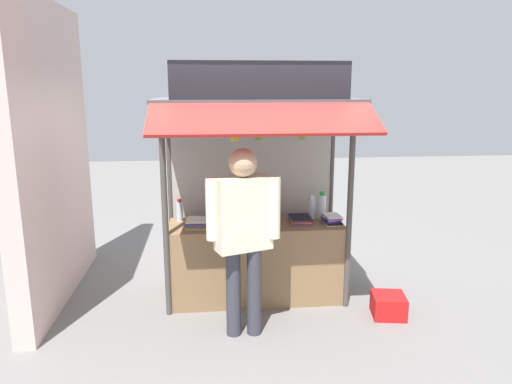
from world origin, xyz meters
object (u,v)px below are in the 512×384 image
water_bottle_mid_right (261,208)px  water_bottle_back_right (312,207)px  water_bottle_right (180,211)px  magazine_stack_far_left (300,219)px  banana_bunch_rightmost (235,134)px  banana_bunch_leftmost (259,134)px  water_bottle_front_right (255,209)px  water_bottle_back_left (322,206)px  banana_bunch_inner_right (303,133)px  plastic_crate (388,305)px  magazine_stack_far_right (196,223)px  vendor_person (243,226)px  water_bottle_rear_center (264,206)px  magazine_stack_mid_left (332,219)px

water_bottle_mid_right → water_bottle_back_right: 0.57m
water_bottle_right → magazine_stack_far_left: (1.32, -0.18, -0.08)m
water_bottle_back_right → banana_bunch_rightmost: size_ratio=1.03×
water_bottle_back_right → banana_bunch_leftmost: size_ratio=1.02×
water_bottle_front_right → magazine_stack_far_left: bearing=-25.1°
water_bottle_back_right → banana_bunch_leftmost: banana_bunch_leftmost is taller
water_bottle_back_left → banana_bunch_inner_right: (-0.34, -0.52, 0.87)m
plastic_crate → magazine_stack_far_right: bearing=164.7°
vendor_person → magazine_stack_far_right: bearing=101.5°
water_bottle_right → water_bottle_back_right: bearing=-1.6°
water_bottle_back_right → banana_bunch_inner_right: 1.08m
water_bottle_mid_right → banana_bunch_rightmost: size_ratio=1.15×
water_bottle_back_left → water_bottle_front_right: 0.75m
water_bottle_front_right → water_bottle_rear_center: bearing=0.3°
banana_bunch_inner_right → plastic_crate: banana_bunch_inner_right is taller
magazine_stack_far_right → water_bottle_mid_right: bearing=14.7°
magazine_stack_mid_left → magazine_stack_far_right: (-1.46, 0.03, -0.01)m
water_bottle_mid_right → banana_bunch_leftmost: (-0.09, -0.56, 0.87)m
banana_bunch_rightmost → water_bottle_back_right: bearing=32.2°
water_bottle_front_right → banana_bunch_inner_right: 1.18m
banana_bunch_rightmost → water_bottle_right: bearing=134.0°
water_bottle_back_left → water_bottle_right: (-1.57, 0.08, -0.03)m
magazine_stack_far_left → magazine_stack_far_right: bearing=-177.0°
water_bottle_right → plastic_crate: 2.42m
water_bottle_back_right → magazine_stack_mid_left: bearing=-52.0°
magazine_stack_far_right → banana_bunch_rightmost: 1.11m
water_bottle_rear_center → vendor_person: vendor_person is taller
water_bottle_right → water_bottle_back_right: size_ratio=0.92×
water_bottle_back_left → banana_bunch_rightmost: size_ratio=1.21×
magazine_stack_far_left → banana_bunch_leftmost: bearing=-139.7°
magazine_stack_mid_left → vendor_person: bearing=-144.8°
water_bottle_right → banana_bunch_rightmost: size_ratio=0.95×
magazine_stack_mid_left → banana_bunch_leftmost: banana_bunch_leftmost is taller
banana_bunch_rightmost → magazine_stack_far_right: bearing=137.2°
magazine_stack_far_right → water_bottle_front_right: bearing=23.3°
water_bottle_right → magazine_stack_mid_left: water_bottle_right is taller
magazine_stack_mid_left → water_bottle_rear_center: bearing=156.1°
magazine_stack_far_left → water_bottle_right: bearing=172.4°
banana_bunch_inner_right → vendor_person: (-0.60, -0.38, -0.80)m
water_bottle_mid_right → banana_bunch_inner_right: size_ratio=1.16×
water_bottle_back_right → banana_bunch_rightmost: banana_bunch_rightmost is taller
water_bottle_mid_right → banana_bunch_rightmost: banana_bunch_rightmost is taller
magazine_stack_far_left → banana_bunch_leftmost: banana_bunch_leftmost is taller
water_bottle_mid_right → water_bottle_back_right: bearing=0.6°
magazine_stack_far_left → plastic_crate: size_ratio=0.95×
magazine_stack_mid_left → magazine_stack_far_left: magazine_stack_mid_left is taller
plastic_crate → water_bottle_mid_right: bearing=149.7°
magazine_stack_far_left → vendor_person: 1.07m
water_bottle_front_right → water_bottle_rear_center: water_bottle_rear_center is taller
magazine_stack_far_right → magazine_stack_far_left: bearing=3.0°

